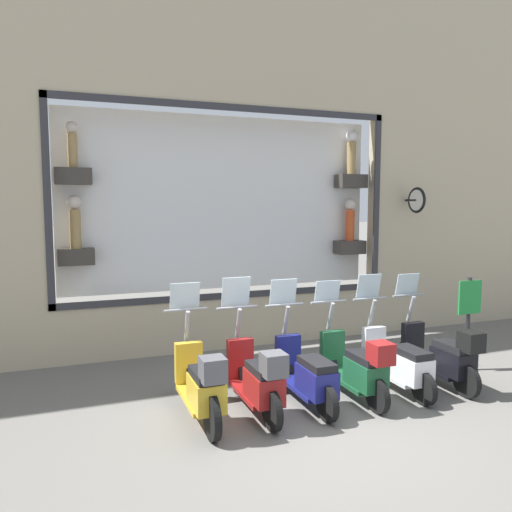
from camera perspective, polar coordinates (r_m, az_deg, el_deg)
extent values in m
plane|color=#66635E|center=(6.70, 6.74, -18.15)|extent=(120.00, 120.00, 0.00)
cube|color=tan|center=(9.72, -3.10, -7.44)|extent=(0.40, 6.41, 0.97)
cube|color=#2D2D33|center=(9.42, -2.84, 16.61)|extent=(0.04, 6.41, 0.12)
cube|color=#2D2D33|center=(9.42, -2.73, -4.50)|extent=(0.04, 6.41, 0.12)
cube|color=#2D2D33|center=(10.65, 13.61, 5.88)|extent=(0.04, 0.12, 3.57)
cube|color=#2D2D33|center=(8.82, -22.72, 5.61)|extent=(0.04, 0.12, 3.57)
cube|color=white|center=(9.79, -3.80, 6.04)|extent=(0.04, 6.17, 3.33)
cube|color=#38332D|center=(10.73, 10.80, 8.38)|extent=(0.36, 0.60, 0.28)
cylinder|color=#9E7F4C|center=(10.76, 10.85, 10.90)|extent=(0.19, 0.19, 0.67)
sphere|color=white|center=(10.81, 10.90, 13.30)|extent=(0.24, 0.24, 0.24)
cube|color=#38332D|center=(9.17, -20.16, 8.56)|extent=(0.36, 0.60, 0.28)
cylinder|color=#9E7F4C|center=(9.20, -20.25, 11.23)|extent=(0.16, 0.16, 0.58)
sphere|color=beige|center=(9.24, -20.34, 13.65)|extent=(0.21, 0.21, 0.21)
cube|color=#38332D|center=(10.75, 10.65, 1.00)|extent=(0.36, 0.60, 0.28)
cylinder|color=#CC4C23|center=(10.72, 10.70, 3.47)|extent=(0.18, 0.18, 0.65)
sphere|color=beige|center=(10.72, 10.75, 5.83)|extent=(0.23, 0.23, 0.23)
cube|color=#38332D|center=(9.20, -19.85, -0.08)|extent=(0.36, 0.60, 0.28)
cylinder|color=#9E7F4C|center=(9.16, -19.95, 2.91)|extent=(0.19, 0.19, 0.68)
sphere|color=beige|center=(9.15, -20.06, 5.80)|extent=(0.25, 0.25, 0.25)
cylinder|color=black|center=(10.95, 17.32, 6.11)|extent=(0.35, 0.05, 0.05)
torus|color=black|center=(10.82, 17.89, 6.10)|extent=(0.53, 0.06, 0.53)
cylinder|color=white|center=(10.82, 17.89, 6.10)|extent=(0.44, 0.03, 0.44)
cylinder|color=black|center=(8.82, 16.92, -10.77)|extent=(0.47, 0.09, 0.47)
cylinder|color=black|center=(7.87, 22.95, -13.05)|extent=(0.47, 0.09, 0.47)
cube|color=black|center=(8.33, 19.75, -11.94)|extent=(1.02, 0.38, 0.06)
cube|color=black|center=(8.01, 21.56, -11.17)|extent=(0.61, 0.35, 0.36)
cube|color=black|center=(7.94, 21.63, -9.59)|extent=(0.58, 0.31, 0.10)
cube|color=black|center=(8.65, 17.46, -9.06)|extent=(0.12, 0.37, 0.56)
cylinder|color=gray|center=(8.59, 17.28, -5.78)|extent=(0.20, 0.06, 0.45)
cylinder|color=gray|center=(8.61, 17.04, -4.30)|extent=(0.04, 0.61, 0.04)
cube|color=silver|center=(8.61, 16.91, -3.08)|extent=(0.09, 0.42, 0.35)
cube|color=black|center=(7.67, 23.38, -8.98)|extent=(0.28, 0.28, 0.28)
cylinder|color=black|center=(8.41, 12.77, -11.54)|extent=(0.45, 0.09, 0.45)
cylinder|color=black|center=(7.39, 18.66, -14.19)|extent=(0.45, 0.09, 0.45)
cube|color=silver|center=(7.89, 15.51, -12.87)|extent=(1.02, 0.38, 0.06)
cube|color=silver|center=(7.54, 17.26, -12.13)|extent=(0.61, 0.35, 0.36)
cube|color=black|center=(7.48, 17.32, -10.46)|extent=(0.58, 0.31, 0.10)
cube|color=silver|center=(8.22, 13.31, -9.78)|extent=(0.12, 0.37, 0.56)
cylinder|color=gray|center=(8.16, 13.12, -6.32)|extent=(0.20, 0.06, 0.45)
cylinder|color=gray|center=(8.18, 12.88, -4.77)|extent=(0.04, 0.60, 0.04)
cube|color=silver|center=(8.18, 12.76, -3.37)|extent=(0.10, 0.42, 0.39)
cylinder|color=black|center=(8.04, 8.24, -12.26)|extent=(0.46, 0.09, 0.46)
cylinder|color=black|center=(6.97, 13.72, -15.28)|extent=(0.46, 0.09, 0.46)
cube|color=#19512D|center=(7.50, 10.77, -13.76)|extent=(1.02, 0.38, 0.06)
cube|color=#19512D|center=(7.13, 12.40, -13.06)|extent=(0.61, 0.35, 0.36)
cube|color=black|center=(7.06, 12.45, -11.29)|extent=(0.58, 0.31, 0.10)
cube|color=#19512D|center=(7.85, 8.71, -10.44)|extent=(0.12, 0.37, 0.56)
cylinder|color=gray|center=(7.78, 8.51, -6.82)|extent=(0.20, 0.06, 0.45)
cylinder|color=gray|center=(7.80, 8.29, -5.18)|extent=(0.04, 0.60, 0.04)
cube|color=silver|center=(7.80, 8.16, -3.94)|extent=(0.08, 0.42, 0.33)
cube|color=maroon|center=(6.74, 14.07, -10.73)|extent=(0.28, 0.28, 0.28)
cylinder|color=black|center=(7.71, 3.27, -12.96)|extent=(0.47, 0.09, 0.47)
cylinder|color=black|center=(6.60, 8.13, -16.35)|extent=(0.47, 0.09, 0.47)
cube|color=navy|center=(7.15, 5.49, -14.62)|extent=(1.02, 0.39, 0.06)
cube|color=navy|center=(6.77, 6.94, -13.97)|extent=(0.61, 0.35, 0.36)
cube|color=black|center=(6.69, 6.97, -12.11)|extent=(0.58, 0.31, 0.10)
cube|color=navy|center=(7.52, 3.66, -11.08)|extent=(0.12, 0.37, 0.56)
cylinder|color=gray|center=(7.45, 3.46, -7.30)|extent=(0.20, 0.06, 0.45)
cylinder|color=gray|center=(7.47, 3.25, -5.59)|extent=(0.04, 0.61, 0.04)
cube|color=silver|center=(7.47, 3.14, -4.07)|extent=(0.10, 0.42, 0.38)
cylinder|color=black|center=(7.44, -2.09, -13.54)|extent=(0.50, 0.09, 0.50)
cylinder|color=black|center=(6.31, 1.84, -17.23)|extent=(0.50, 0.09, 0.50)
cube|color=maroon|center=(6.87, -0.30, -15.34)|extent=(1.02, 0.39, 0.06)
cube|color=maroon|center=(6.47, 0.89, -14.73)|extent=(0.61, 0.35, 0.36)
cube|color=black|center=(6.39, 0.89, -12.80)|extent=(0.58, 0.31, 0.10)
cube|color=maroon|center=(7.25, -1.83, -11.58)|extent=(0.12, 0.37, 0.56)
cylinder|color=gray|center=(7.18, -2.02, -7.67)|extent=(0.20, 0.06, 0.45)
cylinder|color=gray|center=(7.20, -2.21, -5.89)|extent=(0.04, 0.60, 0.04)
cube|color=silver|center=(7.20, -2.32, -4.10)|extent=(0.11, 0.42, 0.44)
cube|color=#4C4C51|center=(6.06, 2.05, -12.29)|extent=(0.28, 0.28, 0.28)
cylinder|color=black|center=(7.23, -7.82, -13.98)|extent=(0.55, 0.09, 0.55)
cylinder|color=black|center=(6.09, -5.05, -17.86)|extent=(0.55, 0.09, 0.55)
cube|color=gold|center=(6.66, -6.57, -15.87)|extent=(1.02, 0.38, 0.06)
cube|color=gold|center=(6.25, -5.72, -15.31)|extent=(0.61, 0.35, 0.36)
cube|color=black|center=(6.17, -5.75, -13.31)|extent=(0.58, 0.31, 0.10)
cube|color=gold|center=(7.05, -7.70, -11.95)|extent=(0.12, 0.37, 0.56)
cylinder|color=gray|center=(6.98, -7.89, -7.92)|extent=(0.20, 0.06, 0.45)
cylinder|color=gray|center=(7.00, -8.04, -6.09)|extent=(0.04, 0.60, 0.04)
cube|color=silver|center=(7.00, -8.13, -4.51)|extent=(0.09, 0.42, 0.37)
cube|color=#4C4C51|center=(5.83, -4.96, -12.79)|extent=(0.28, 0.28, 0.28)
cylinder|color=#232326|center=(9.14, 22.85, -11.84)|extent=(0.36, 0.36, 0.02)
cylinder|color=#232326|center=(8.95, 23.04, -7.17)|extent=(0.07, 0.07, 1.55)
cube|color=#1E8438|center=(8.84, 23.25, -4.35)|extent=(0.03, 0.45, 0.55)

